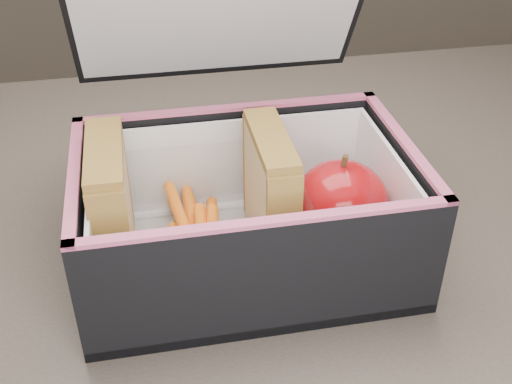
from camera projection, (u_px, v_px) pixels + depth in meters
kitchen_table at (207, 318)px, 0.63m from camera, size 1.20×0.80×0.75m
lunch_bag at (245, 202)px, 0.53m from camera, size 0.27×0.27×0.26m
plastic_tub at (194, 221)px, 0.53m from camera, size 0.17×0.12×0.07m
sandwich_left at (112, 208)px, 0.51m from camera, size 0.03×0.10×0.11m
sandwich_right at (270, 192)px, 0.53m from camera, size 0.03×0.10×0.11m
carrot_sticks at (196, 231)px, 0.54m from camera, size 0.05×0.14×0.03m
paper_napkin at (336, 236)px, 0.56m from camera, size 0.08×0.08×0.01m
red_apple at (341, 203)px, 0.54m from camera, size 0.09×0.09×0.08m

